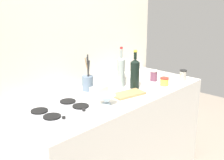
# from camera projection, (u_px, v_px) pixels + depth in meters

# --- Properties ---
(counter_block) EXTENTS (1.80, 0.70, 0.90)m
(counter_block) POSITION_uv_depth(u_px,v_px,m) (112.00, 142.00, 2.67)
(counter_block) COLOR silver
(counter_block) RESTS_ON ground
(backsplash_panel) EXTENTS (1.90, 0.06, 2.18)m
(backsplash_panel) POSITION_uv_depth(u_px,v_px,m) (81.00, 65.00, 2.73)
(backsplash_panel) COLOR beige
(backsplash_panel) RESTS_ON ground
(stovetop_hob) EXTENTS (0.51, 0.32, 0.04)m
(stovetop_hob) POSITION_uv_depth(u_px,v_px,m) (61.00, 110.00, 2.15)
(stovetop_hob) COLOR #B2B2B7
(stovetop_hob) RESTS_ON counter_block
(plate_stack) EXTENTS (0.24, 0.24, 0.06)m
(plate_stack) POSITION_uv_depth(u_px,v_px,m) (124.00, 77.00, 2.89)
(plate_stack) COLOR white
(plate_stack) RESTS_ON counter_block
(wine_bottle_leftmost) EXTENTS (0.08, 0.08, 0.34)m
(wine_bottle_leftmost) POSITION_uv_depth(u_px,v_px,m) (135.00, 73.00, 2.64)
(wine_bottle_leftmost) COLOR black
(wine_bottle_leftmost) RESTS_ON counter_block
(wine_bottle_mid_left) EXTENTS (0.07, 0.07, 0.36)m
(wine_bottle_mid_left) POSITION_uv_depth(u_px,v_px,m) (121.00, 71.00, 2.69)
(wine_bottle_mid_left) COLOR gray
(wine_bottle_mid_left) RESTS_ON counter_block
(mixing_bowl) EXTENTS (0.14, 0.14, 0.07)m
(mixing_bowl) POSITION_uv_depth(u_px,v_px,m) (107.00, 99.00, 2.30)
(mixing_bowl) COLOR silver
(mixing_bowl) RESTS_ON counter_block
(butter_dish) EXTENTS (0.14, 0.09, 0.07)m
(butter_dish) POSITION_uv_depth(u_px,v_px,m) (99.00, 91.00, 2.51)
(butter_dish) COLOR silver
(butter_dish) RESTS_ON counter_block
(utensil_crock) EXTENTS (0.10, 0.10, 0.32)m
(utensil_crock) POSITION_uv_depth(u_px,v_px,m) (88.00, 82.00, 2.60)
(utensil_crock) COLOR slate
(utensil_crock) RESTS_ON counter_block
(condiment_jar_front) EXTENTS (0.07, 0.07, 0.10)m
(condiment_jar_front) POSITION_uv_depth(u_px,v_px,m) (183.00, 75.00, 2.90)
(condiment_jar_front) COLOR #9E998C
(condiment_jar_front) RESTS_ON counter_block
(condiment_jar_rear) EXTENTS (0.07, 0.07, 0.10)m
(condiment_jar_rear) POSITION_uv_depth(u_px,v_px,m) (154.00, 75.00, 2.88)
(condiment_jar_rear) COLOR #66384C
(condiment_jar_rear) RESTS_ON counter_block
(condiment_jar_spare) EXTENTS (0.08, 0.08, 0.07)m
(condiment_jar_spare) POSITION_uv_depth(u_px,v_px,m) (164.00, 81.00, 2.75)
(condiment_jar_spare) COLOR gold
(condiment_jar_spare) RESTS_ON counter_block
(cutting_board) EXTENTS (0.30, 0.20, 0.02)m
(cutting_board) POSITION_uv_depth(u_px,v_px,m) (128.00, 94.00, 2.50)
(cutting_board) COLOR #9E7A4C
(cutting_board) RESTS_ON counter_block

